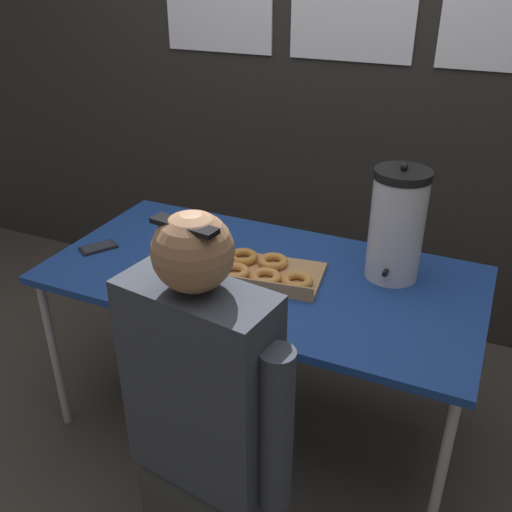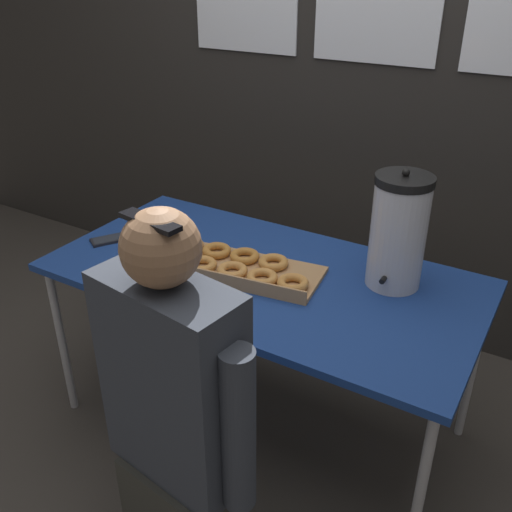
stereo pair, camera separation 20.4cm
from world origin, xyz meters
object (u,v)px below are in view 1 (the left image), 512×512
person_seated (204,432)px  cell_phone (98,247)px  donut_box (234,267)px  coffee_urn (397,225)px

person_seated → cell_phone: bearing=-28.1°
donut_box → cell_phone: (-0.56, -0.05, -0.02)m
cell_phone → donut_box: bearing=37.2°
cell_phone → person_seated: (0.78, -0.57, -0.12)m
coffee_urn → cell_phone: coffee_urn is taller
coffee_urn → person_seated: person_seated is taller
donut_box → coffee_urn: 0.59m
coffee_urn → cell_phone: bearing=-166.3°
donut_box → person_seated: person_seated is taller
cell_phone → coffee_urn: bearing=45.4°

